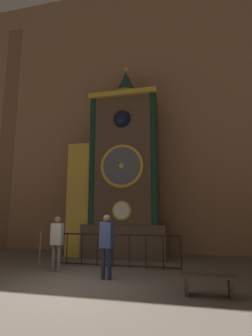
{
  "coord_description": "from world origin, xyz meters",
  "views": [
    {
      "loc": [
        2.85,
        -6.03,
        1.75
      ],
      "look_at": [
        0.3,
        4.68,
        3.64
      ],
      "focal_mm": 28.0,
      "sensor_mm": 36.0,
      "label": 1
    }
  ],
  "objects_px": {
    "clock_tower": "(119,175)",
    "stanchion_post": "(40,253)",
    "visitor_near": "(57,238)",
    "visitor_bench": "(208,281)",
    "visitor_far": "(107,240)"
  },
  "relations": [
    {
      "from": "clock_tower",
      "to": "stanchion_post",
      "type": "distance_m",
      "value": 4.28
    },
    {
      "from": "visitor_near",
      "to": "visitor_bench",
      "type": "distance_m",
      "value": 4.6
    },
    {
      "from": "visitor_far",
      "to": "clock_tower",
      "type": "bearing_deg",
      "value": 110.6
    },
    {
      "from": "visitor_bench",
      "to": "clock_tower",
      "type": "bearing_deg",
      "value": 125.37
    },
    {
      "from": "visitor_near",
      "to": "visitor_far",
      "type": "height_order",
      "value": "visitor_far"
    },
    {
      "from": "clock_tower",
      "to": "stanchion_post",
      "type": "bearing_deg",
      "value": -141.87
    },
    {
      "from": "stanchion_post",
      "to": "visitor_bench",
      "type": "distance_m",
      "value": 6.17
    },
    {
      "from": "clock_tower",
      "to": "stanchion_post",
      "type": "height_order",
      "value": "clock_tower"
    },
    {
      "from": "clock_tower",
      "to": "visitor_near",
      "type": "height_order",
      "value": "clock_tower"
    },
    {
      "from": "visitor_near",
      "to": "visitor_far",
      "type": "bearing_deg",
      "value": -19.95
    },
    {
      "from": "stanchion_post",
      "to": "visitor_far",
      "type": "bearing_deg",
      "value": -29.65
    },
    {
      "from": "clock_tower",
      "to": "visitor_bench",
      "type": "height_order",
      "value": "clock_tower"
    },
    {
      "from": "visitor_far",
      "to": "stanchion_post",
      "type": "xyz_separation_m",
      "value": [
        -3.05,
        1.74,
        -0.67
      ]
    },
    {
      "from": "visitor_far",
      "to": "stanchion_post",
      "type": "height_order",
      "value": "visitor_far"
    },
    {
      "from": "visitor_near",
      "to": "stanchion_post",
      "type": "bearing_deg",
      "value": 133.73
    }
  ]
}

